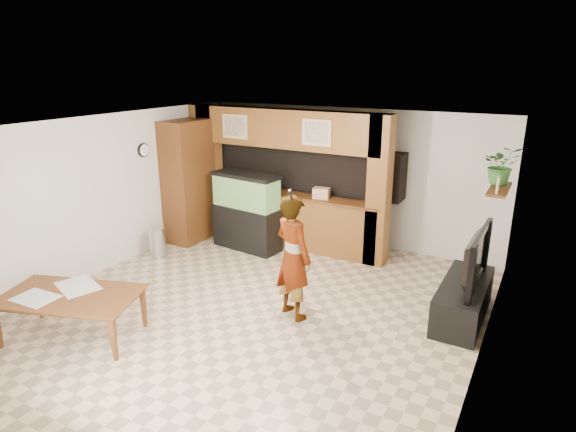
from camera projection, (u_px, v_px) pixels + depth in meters
The scene contains 21 objects.
floor at pixel (255, 308), 6.95m from camera, with size 6.50×6.50×0.00m, color #C7AC8A.
ceiling at pixel (251, 127), 6.16m from camera, with size 6.50×6.50×0.00m, color white.
wall_back at pixel (345, 176), 9.26m from camera, with size 6.00×6.00×0.00m, color beige.
wall_left at pixel (101, 195), 7.94m from camera, with size 6.50×6.50×0.00m, color beige.
wall_right at pixel (488, 266), 5.16m from camera, with size 6.50×6.50×0.00m, color beige.
partition at pixel (287, 177), 9.18m from camera, with size 4.20×0.99×2.60m.
wall_clock at pixel (144, 150), 8.58m from camera, with size 0.05×0.25×0.25m.
wall_shelf at pixel (499, 189), 6.73m from camera, with size 0.25×0.90×0.04m, color #5B2F15.
pantry_cabinet at pixel (189, 181), 9.37m from camera, with size 0.59×0.97×2.36m, color #5B2F15.
trash_can at pixel (158, 242), 8.75m from camera, with size 0.30×0.30×0.54m, color #B2B2B7.
aquarium at pixel (247, 212), 9.02m from camera, with size 1.31×0.49×1.45m.
tv_stand at pixel (463, 300), 6.63m from camera, with size 0.58×1.57×0.52m, color black.
television at pixel (468, 257), 6.43m from camera, with size 1.34×0.18×0.77m, color black.
photo_frame at pixel (498, 185), 6.43m from camera, with size 0.03×0.16×0.22m, color tan.
potted_plant at pixel (502, 165), 6.83m from camera, with size 0.50×0.44×0.56m, color #316629.
person at pixel (293, 257), 6.51m from camera, with size 0.64×0.42×1.75m, color #966F52.
microphone at pixel (291, 195), 6.07m from camera, with size 0.03×0.03×0.15m, color black.
dining_table at pixel (72, 317), 6.11m from camera, with size 1.71×0.96×0.60m, color #5B2F15.
newspaper_a at pixel (35, 298), 5.95m from camera, with size 0.53×0.38×0.01m, color silver.
newspaper_b at pixel (78, 286), 6.27m from camera, with size 0.60×0.44×0.01m, color silver.
counter_box at pixel (321, 193), 8.70m from camera, with size 0.29×0.19×0.19m, color tan.
Camera 1 is at (3.44, -5.20, 3.38)m, focal length 30.00 mm.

